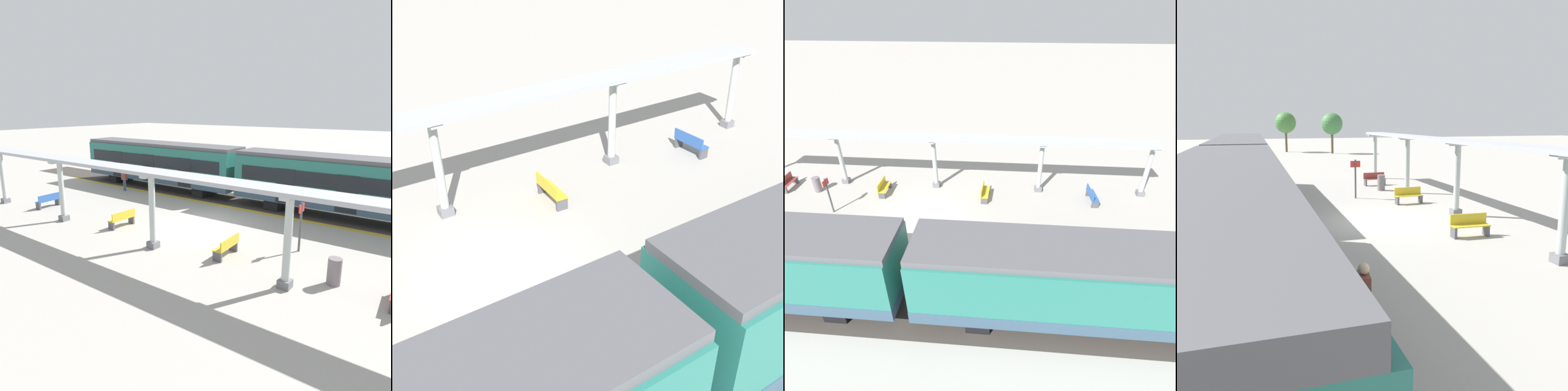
{
  "view_description": "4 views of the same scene",
  "coord_description": "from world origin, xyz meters",
  "views": [
    {
      "loc": [
        14.75,
        10.39,
        6.13
      ],
      "look_at": [
        1.32,
        0.6,
        2.0
      ],
      "focal_mm": 32.95,
      "sensor_mm": 36.0,
      "label": 1
    },
    {
      "loc": [
        -10.57,
        4.05,
        9.15
      ],
      "look_at": [
        -0.32,
        -2.81,
        1.8
      ],
      "focal_mm": 47.36,
      "sensor_mm": 36.0,
      "label": 2
    },
    {
      "loc": [
        -14.15,
        -4.39,
        10.54
      ],
      "look_at": [
        1.11,
        -3.09,
        1.08
      ],
      "focal_mm": 29.12,
      "sensor_mm": 36.0,
      "label": 3
    },
    {
      "loc": [
        -5.12,
        -16.17,
        4.3
      ],
      "look_at": [
        -0.24,
        0.21,
        1.12
      ],
      "focal_mm": 36.6,
      "sensor_mm": 36.0,
      "label": 4
    }
  ],
  "objects": [
    {
      "name": "bench_near_end",
      "position": [
        2.7,
        9.63,
        0.44
      ],
      "size": [
        1.52,
        0.51,
        0.86
      ],
      "color": "brown",
      "rests_on": "ground"
    },
    {
      "name": "platform_info_sign",
      "position": [
        0.31,
        5.43,
        1.33
      ],
      "size": [
        0.56,
        0.1,
        2.2
      ],
      "color": "#4C4C51",
      "rests_on": "ground"
    },
    {
      "name": "tactile_edge_strip",
      "position": [
        -4.0,
        0.0,
        0.0
      ],
      "size": [
        0.41,
        32.95,
        0.01
      ],
      "primitive_type": "cube",
      "color": "gold",
      "rests_on": "ground"
    },
    {
      "name": "bench_extra_slot",
      "position": [
        2.57,
        -3.22,
        0.44
      ],
      "size": [
        1.52,
        0.5,
        0.86
      ],
      "color": "gold",
      "rests_on": "ground"
    },
    {
      "name": "train_near_carriage",
      "position": [
        -5.8,
        -7.98,
        1.83
      ],
      "size": [
        2.65,
        13.5,
        3.48
      ],
      "color": "#236A5F",
      "rests_on": "ground"
    },
    {
      "name": "canopy_pillar_fifth",
      "position": [
        3.75,
        12.91,
        1.7
      ],
      "size": [
        1.1,
        0.44,
        3.35
      ],
      "color": "slate",
      "rests_on": "ground"
    },
    {
      "name": "train_far_carriage",
      "position": [
        -5.8,
        6.1,
        1.83
      ],
      "size": [
        2.65,
        13.5,
        3.48
      ],
      "color": "#236A5F",
      "rests_on": "ground"
    },
    {
      "name": "canopy_beam",
      "position": [
        3.75,
        -0.05,
        3.43
      ],
      "size": [
        1.2,
        26.72,
        0.16
      ],
      "primitive_type": "cube",
      "color": "#A8AAB2",
      "rests_on": "canopy_pillar_nearest"
    },
    {
      "name": "canopy_pillar_fourth",
      "position": [
        3.75,
        6.22,
        1.7
      ],
      "size": [
        1.1,
        0.44,
        3.35
      ],
      "color": "slate",
      "rests_on": "ground"
    },
    {
      "name": "bench_mid_platform",
      "position": [
        2.64,
        3.2,
        0.44
      ],
      "size": [
        1.51,
        0.49,
        0.86
      ],
      "color": "gold",
      "rests_on": "ground"
    },
    {
      "name": "tree_right_background",
      "position": [
        -0.58,
        42.19,
        4.1
      ],
      "size": [
        2.95,
        2.95,
        5.6
      ],
      "color": "brown",
      "rests_on": "ground"
    },
    {
      "name": "tree_left_background",
      "position": [
        5.2,
        37.67,
        3.97
      ],
      "size": [
        2.92,
        2.92,
        5.46
      ],
      "color": "brown",
      "rests_on": "ground"
    },
    {
      "name": "canopy_pillar_third",
      "position": [
        3.75,
        0.03,
        1.7
      ],
      "size": [
        1.1,
        0.44,
        3.35
      ],
      "color": "slate",
      "rests_on": "ground"
    },
    {
      "name": "passenger_waiting_near_edge",
      "position": [
        -3.24,
        -9.28,
        1.05
      ],
      "size": [
        0.27,
        0.51,
        1.67
      ],
      "color": "#395785",
      "rests_on": "ground"
    },
    {
      "name": "trackbed",
      "position": [
        -5.8,
        0.0,
        0.0
      ],
      "size": [
        3.2,
        44.95,
        0.01
      ],
      "primitive_type": "cube",
      "color": "#38332D",
      "rests_on": "ground"
    },
    {
      "name": "trash_bin",
      "position": [
        2.51,
        7.51,
        0.49
      ],
      "size": [
        0.48,
        0.48,
        0.99
      ],
      "primitive_type": "cylinder",
      "color": "slate",
      "rests_on": "ground"
    },
    {
      "name": "ground_plane",
      "position": [
        0.0,
        0.0,
        0.0
      ],
      "size": [
        176.0,
        176.0,
        0.0
      ],
      "primitive_type": "plane",
      "color": "#A39E96"
    },
    {
      "name": "canopy_pillar_second",
      "position": [
        3.75,
        -6.62,
        1.7
      ],
      "size": [
        1.1,
        0.44,
        3.35
      ],
      "color": "slate",
      "rests_on": "ground"
    }
  ]
}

